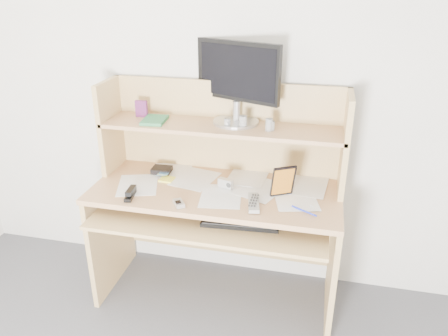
% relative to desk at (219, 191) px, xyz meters
% --- Properties ---
extents(back_wall, '(3.60, 0.04, 2.50)m').
position_rel_desk_xyz_m(back_wall, '(0.00, 0.24, 0.56)').
color(back_wall, silver).
rests_on(back_wall, floor).
extents(desk, '(1.40, 0.70, 1.30)m').
position_rel_desk_xyz_m(desk, '(0.00, 0.00, 0.00)').
color(desk, tan).
rests_on(desk, floor).
extents(paper_clutter, '(1.32, 0.54, 0.01)m').
position_rel_desk_xyz_m(paper_clutter, '(0.00, -0.08, 0.06)').
color(paper_clutter, silver).
rests_on(paper_clutter, desk).
extents(keyboard, '(0.42, 0.17, 0.03)m').
position_rel_desk_xyz_m(keyboard, '(0.18, -0.25, -0.03)').
color(keyboard, black).
rests_on(keyboard, desk).
extents(tv_remote, '(0.09, 0.20, 0.02)m').
position_rel_desk_xyz_m(tv_remote, '(0.24, -0.22, 0.07)').
color(tv_remote, gray).
rests_on(tv_remote, paper_clutter).
extents(flip_phone, '(0.09, 0.10, 0.02)m').
position_rel_desk_xyz_m(flip_phone, '(-0.14, -0.31, 0.07)').
color(flip_phone, '#BBBCBE').
rests_on(flip_phone, paper_clutter).
extents(stapler, '(0.06, 0.14, 0.04)m').
position_rel_desk_xyz_m(stapler, '(-0.43, -0.28, 0.08)').
color(stapler, black).
rests_on(stapler, paper_clutter).
extents(wallet, '(0.12, 0.10, 0.03)m').
position_rel_desk_xyz_m(wallet, '(-0.37, 0.06, 0.08)').
color(wallet, black).
rests_on(wallet, paper_clutter).
extents(sticky_note_pad, '(0.08, 0.08, 0.01)m').
position_rel_desk_xyz_m(sticky_note_pad, '(-0.31, -0.03, 0.06)').
color(sticky_note_pad, yellow).
rests_on(sticky_note_pad, desk).
extents(digital_camera, '(0.09, 0.05, 0.05)m').
position_rel_desk_xyz_m(digital_camera, '(0.05, -0.06, 0.09)').
color(digital_camera, '#B6B6B8').
rests_on(digital_camera, paper_clutter).
extents(game_case, '(0.12, 0.08, 0.18)m').
position_rel_desk_xyz_m(game_case, '(0.38, -0.09, 0.15)').
color(game_case, black).
rests_on(game_case, paper_clutter).
extents(blue_pen, '(0.13, 0.08, 0.01)m').
position_rel_desk_xyz_m(blue_pen, '(0.50, -0.24, 0.07)').
color(blue_pen, '#1728B2').
rests_on(blue_pen, paper_clutter).
extents(card_box, '(0.07, 0.02, 0.10)m').
position_rel_desk_xyz_m(card_box, '(-0.50, 0.12, 0.44)').
color(card_box, maroon).
rests_on(card_box, desk).
extents(shelf_book, '(0.14, 0.19, 0.02)m').
position_rel_desk_xyz_m(shelf_book, '(-0.39, 0.04, 0.40)').
color(shelf_book, '#2E733A').
rests_on(shelf_book, desk).
extents(chip_stack_a, '(0.05, 0.05, 0.05)m').
position_rel_desk_xyz_m(chip_stack_a, '(0.04, 0.04, 0.41)').
color(chip_stack_a, black).
rests_on(chip_stack_a, desk).
extents(chip_stack_b, '(0.04, 0.04, 0.07)m').
position_rel_desk_xyz_m(chip_stack_b, '(0.13, 0.04, 0.42)').
color(chip_stack_b, silver).
rests_on(chip_stack_b, desk).
extents(chip_stack_c, '(0.05, 0.05, 0.05)m').
position_rel_desk_xyz_m(chip_stack_c, '(0.28, 0.04, 0.41)').
color(chip_stack_c, black).
rests_on(chip_stack_c, desk).
extents(chip_stack_d, '(0.05, 0.05, 0.07)m').
position_rel_desk_xyz_m(chip_stack_d, '(0.27, 0.03, 0.42)').
color(chip_stack_d, white).
rests_on(chip_stack_d, desk).
extents(monitor, '(0.50, 0.27, 0.45)m').
position_rel_desk_xyz_m(monitor, '(0.07, 0.15, 0.63)').
color(monitor, '#AFB0B4').
rests_on(monitor, desk).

